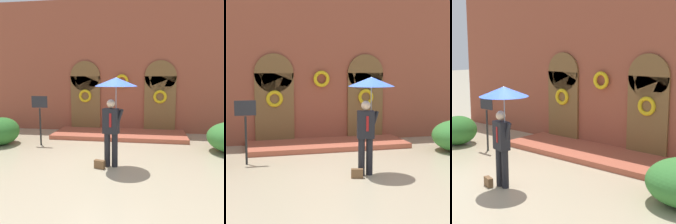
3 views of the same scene
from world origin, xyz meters
The scene contains 6 objects.
ground_plane centered at (0.00, 0.00, 0.00)m, with size 80.00×80.00×0.00m, color tan.
building_facade centered at (0.00, 4.15, 2.68)m, with size 14.00×2.30×5.60m.
person_with_umbrella centered at (0.27, -0.34, 1.91)m, with size 1.10×1.10×2.36m.
handbag centered at (-0.10, -0.54, 0.11)m, with size 0.28×0.12×0.22m, color brown.
sign_post centered at (-2.58, 1.40, 1.16)m, with size 0.56×0.06×1.72m.
shrub_left centered at (-3.97, 1.25, 0.48)m, with size 1.15×1.31×0.96m, color #2D6B28.
Camera 1 is at (1.14, -6.68, 2.38)m, focal length 40.00 mm.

